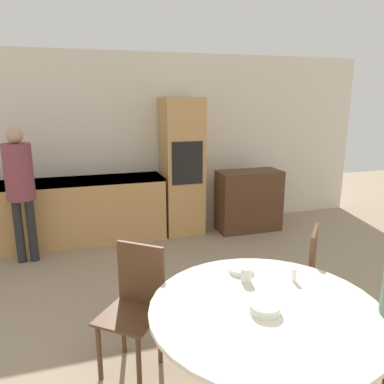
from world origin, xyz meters
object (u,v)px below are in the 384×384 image
at_px(cup, 246,275).
at_px(sideboard, 249,201).
at_px(chair_far_left, 135,301).
at_px(bowl_near, 241,269).
at_px(chair_far_right, 300,275).
at_px(person_standing, 20,180).
at_px(oven_unit, 182,167).
at_px(dining_table, 265,338).
at_px(bowl_centre, 265,308).

bearing_deg(cup, sideboard, 63.95).
height_order(chair_far_left, bowl_near, chair_far_left).
xyz_separation_m(chair_far_right, bowl_near, (-0.64, -0.21, 0.24)).
bearing_deg(bowl_near, cup, -100.19).
relative_size(cup, bowl_near, 0.54).
height_order(person_standing, cup, person_standing).
distance_m(oven_unit, sideboard, 1.14).
height_order(dining_table, person_standing, person_standing).
xyz_separation_m(sideboard, bowl_centre, (-1.44, -3.21, 0.31)).
xyz_separation_m(sideboard, dining_table, (-1.40, -3.16, 0.07)).
xyz_separation_m(sideboard, bowl_near, (-1.35, -2.68, 0.30)).
relative_size(sideboard, person_standing, 0.57).
height_order(dining_table, bowl_near, bowl_near).
xyz_separation_m(dining_table, person_standing, (-1.69, 2.90, 0.50)).
bearing_deg(person_standing, bowl_centre, -60.66).
relative_size(dining_table, cup, 14.73).
distance_m(chair_far_left, bowl_centre, 1.01).
distance_m(oven_unit, chair_far_right, 2.77).
relative_size(person_standing, cup, 17.14).
bearing_deg(bowl_near, bowl_centre, -99.01).
bearing_deg(bowl_near, sideboard, 63.19).
bearing_deg(dining_table, person_standing, 120.30).
relative_size(oven_unit, sideboard, 2.08).
distance_m(cup, bowl_centre, 0.39).
distance_m(oven_unit, bowl_near, 2.96).
height_order(sideboard, person_standing, person_standing).
bearing_deg(bowl_near, oven_unit, 82.63).
height_order(dining_table, chair_far_right, chair_far_right).
distance_m(person_standing, bowl_near, 2.99).
bearing_deg(oven_unit, chair_far_right, -84.49).
distance_m(oven_unit, person_standing, 2.18).
bearing_deg(cup, bowl_near, 79.81).
distance_m(chair_far_right, cup, 0.80).
distance_m(chair_far_left, cup, 0.84).
xyz_separation_m(oven_unit, bowl_centre, (-0.46, -3.46, -0.22)).
bearing_deg(chair_far_left, person_standing, 153.20).
bearing_deg(chair_far_left, sideboard, 88.74).
distance_m(sideboard, person_standing, 3.16).
relative_size(chair_far_right, cup, 9.72).
distance_m(oven_unit, cup, 3.10).
bearing_deg(chair_far_right, chair_far_left, -50.04).
bearing_deg(bowl_centre, dining_table, 53.17).
xyz_separation_m(chair_far_right, person_standing, (-2.38, 2.21, 0.50)).
relative_size(bowl_near, bowl_centre, 0.99).
height_order(sideboard, chair_far_right, chair_far_right).
bearing_deg(dining_table, bowl_near, 84.40).
bearing_deg(chair_far_right, person_standing, -93.20).
xyz_separation_m(oven_unit, person_standing, (-2.12, -0.51, 0.04)).
distance_m(sideboard, bowl_near, 3.01).
distance_m(chair_far_right, person_standing, 3.29).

